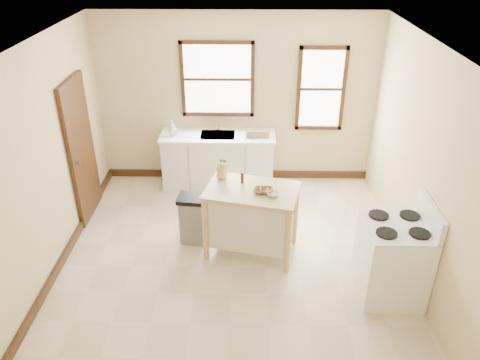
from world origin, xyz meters
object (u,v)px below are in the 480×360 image
Objects in this scene: pepper_grinder at (242,178)px; bowl_a at (260,191)px; trash_bin at (193,219)px; gas_stove at (394,250)px; soap_bottle_b at (174,130)px; bowl_c at (273,194)px; dish_rack at (258,133)px; knife_block at (222,171)px; soap_bottle_a at (172,128)px; kitchen_island at (251,221)px; bowl_b at (266,190)px.

pepper_grinder is 0.34m from bowl_a.
gas_stove is at bearing -15.91° from trash_bin.
pepper_grinder is at bearing -74.26° from soap_bottle_b.
bowl_c is 0.13× the size of gas_stove.
gas_stove reaches higher than trash_bin.
dish_rack is 2.59× the size of pepper_grinder.
soap_bottle_b is 1.34m from dish_rack.
bowl_a is (0.50, -0.37, -0.08)m from knife_block.
soap_bottle_a is at bearing 125.54° from pepper_grinder.
soap_bottle_b is 1.12× the size of bowl_c.
bowl_c reaches higher than kitchen_island.
bowl_c is at bearing -110.34° from dish_rack.
bowl_b is at bearing -36.30° from pepper_grinder.
bowl_a reaches higher than bowl_b.
soap_bottle_b is 2.45m from bowl_c.
soap_bottle_a is 0.20× the size of gas_stove.
soap_bottle_a reaches higher than bowl_c.
pepper_grinder is at bearing -123.03° from dish_rack.
bowl_c is at bearing -29.35° from bowl_a.
pepper_grinder reaches higher than bowl_a.
soap_bottle_b is 0.15× the size of kitchen_island.
dish_rack is 1.83m from bowl_b.
kitchen_island is (1.24, -1.79, -0.53)m from soap_bottle_b.
dish_rack is 0.31× the size of gas_stove.
soap_bottle_b is 1.97m from pepper_grinder.
dish_rack is 1.56m from knife_block.
pepper_grinder is (-0.13, 0.17, 0.55)m from kitchen_island.
dish_rack is 2.15× the size of bowl_a.
kitchen_island is 1.82m from gas_stove.
gas_stove is at bearing -66.02° from soap_bottle_a.
gas_stove reaches higher than soap_bottle_b.
bowl_a is at bearing 155.19° from gas_stove.
bowl_a is 1.16× the size of bowl_c.
soap_bottle_b is at bearing 154.32° from dish_rack.
soap_bottle_b reaches higher than bowl_b.
knife_block is 0.82m from trash_bin.
pepper_grinder is 0.96m from trash_bin.
knife_block is 0.30m from pepper_grinder.
bowl_a is at bearing -72.87° from soap_bottle_b.
trash_bin is 0.58× the size of gas_stove.
gas_stove is (2.91, -2.55, -0.43)m from soap_bottle_a.
pepper_grinder is 2.04m from gas_stove.
gas_stove is at bearing -26.36° from bowl_b.
knife_block reaches higher than bowl_c.
gas_stove is at bearing -12.11° from kitchen_island.
pepper_grinder is (0.27, -0.13, -0.02)m from knife_block.
bowl_a is 1.07× the size of bowl_b.
bowl_a is at bearing -7.14° from knife_block.
dish_rack is 1.84m from bowl_a.
knife_block is 0.68m from bowl_b.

